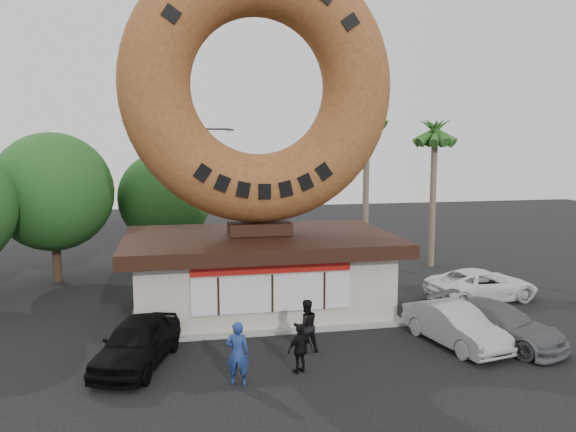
# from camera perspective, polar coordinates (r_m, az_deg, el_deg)

# --- Properties ---
(ground) EXTENTS (90.00, 90.00, 0.00)m
(ground) POSITION_cam_1_polar(r_m,az_deg,el_deg) (18.85, -0.02, -14.75)
(ground) COLOR black
(ground) RESTS_ON ground
(donut_shop) EXTENTS (11.20, 7.20, 3.80)m
(donut_shop) POSITION_cam_1_polar(r_m,az_deg,el_deg) (23.95, -2.88, -5.47)
(donut_shop) COLOR beige
(donut_shop) RESTS_ON ground
(giant_donut) EXTENTS (11.19, 2.85, 11.19)m
(giant_donut) POSITION_cam_1_polar(r_m,az_deg,el_deg) (23.46, -3.01, 13.01)
(giant_donut) COLOR #9A5B2C
(giant_donut) RESTS_ON donut_shop
(tree_west) EXTENTS (6.00, 6.00, 7.65)m
(tree_west) POSITION_cam_1_polar(r_m,az_deg,el_deg) (30.80, -22.76, 2.27)
(tree_west) COLOR #473321
(tree_west) RESTS_ON ground
(tree_mid) EXTENTS (5.20, 5.20, 6.63)m
(tree_mid) POSITION_cam_1_polar(r_m,az_deg,el_deg) (32.25, -12.38, 1.79)
(tree_mid) COLOR #473321
(tree_mid) RESTS_ON ground
(palm_near) EXTENTS (2.60, 2.60, 9.75)m
(palm_near) POSITION_cam_1_polar(r_m,az_deg,el_deg) (33.00, 8.05, 9.65)
(palm_near) COLOR #726651
(palm_near) RESTS_ON ground
(palm_far) EXTENTS (2.60, 2.60, 8.75)m
(palm_far) POSITION_cam_1_polar(r_m,az_deg,el_deg) (32.95, 14.70, 7.87)
(palm_far) COLOR #726651
(palm_far) RESTS_ON ground
(street_lamp) EXTENTS (2.11, 0.20, 8.00)m
(street_lamp) POSITION_cam_1_polar(r_m,az_deg,el_deg) (33.24, -8.68, 2.84)
(street_lamp) COLOR #59595E
(street_lamp) RESTS_ON ground
(person_left) EXTENTS (0.80, 0.64, 1.93)m
(person_left) POSITION_cam_1_polar(r_m,az_deg,el_deg) (17.08, -5.14, -13.72)
(person_left) COLOR navy
(person_left) RESTS_ON ground
(person_center) EXTENTS (0.98, 0.80, 1.84)m
(person_center) POSITION_cam_1_polar(r_m,az_deg,el_deg) (19.52, 1.83, -11.08)
(person_center) COLOR black
(person_center) RESTS_ON ground
(person_right) EXTENTS (0.97, 0.67, 1.52)m
(person_right) POSITION_cam_1_polar(r_m,az_deg,el_deg) (17.91, 1.24, -13.37)
(person_right) COLOR black
(person_right) RESTS_ON ground
(car_black) EXTENTS (3.10, 4.86, 1.54)m
(car_black) POSITION_cam_1_polar(r_m,az_deg,el_deg) (19.08, -15.06, -12.27)
(car_black) COLOR black
(car_black) RESTS_ON ground
(car_silver) EXTENTS (2.37, 4.56, 1.43)m
(car_silver) POSITION_cam_1_polar(r_m,az_deg,el_deg) (21.05, 16.59, -10.58)
(car_silver) COLOR #9C9CA1
(car_silver) RESTS_ON ground
(car_grey) EXTENTS (4.04, 5.30, 1.43)m
(car_grey) POSITION_cam_1_polar(r_m,az_deg,el_deg) (21.71, 20.43, -10.20)
(car_grey) COLOR slate
(car_grey) RESTS_ON ground
(car_white) EXTENTS (5.35, 2.92, 1.42)m
(car_white) POSITION_cam_1_polar(r_m,az_deg,el_deg) (27.12, 19.09, -6.62)
(car_white) COLOR white
(car_white) RESTS_ON ground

